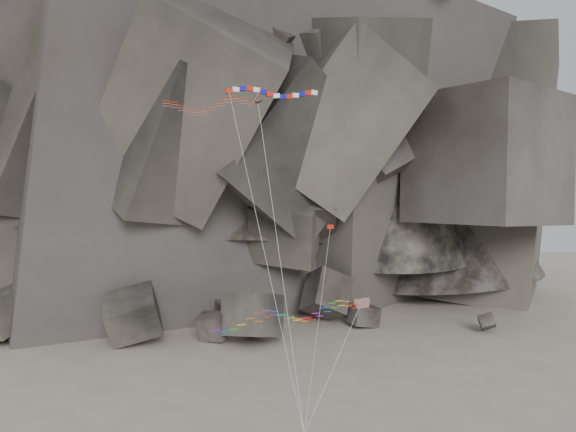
{
  "coord_description": "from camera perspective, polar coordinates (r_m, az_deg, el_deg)",
  "views": [
    {
      "loc": [
        -5.53,
        -49.59,
        22.25
      ],
      "look_at": [
        2.15,
        6.0,
        19.44
      ],
      "focal_mm": 35.0,
      "sensor_mm": 36.0,
      "label": 1
    }
  ],
  "objects": [
    {
      "name": "banner_kite",
      "position": [
        53.92,
        -1.59,
        12.14
      ],
      "size": [
        8.96,
        8.76,
        30.13
      ],
      "rotation": [
        0.0,
        0.0,
        0.19
      ],
      "color": "red",
      "rests_on": "ground"
    },
    {
      "name": "boulder_field",
      "position": [
        86.05,
        -10.21,
        -10.26
      ],
      "size": [
        80.04,
        19.66,
        9.86
      ],
      "color": "#47423F",
      "rests_on": "ground"
    },
    {
      "name": "headland",
      "position": [
        121.33,
        -5.27,
        12.22
      ],
      "size": [
        110.0,
        70.0,
        84.0
      ],
      "primitive_type": null,
      "color": "#534C44",
      "rests_on": "ground"
    },
    {
      "name": "delta_kite",
      "position": [
        50.98,
        -8.36,
        11.14
      ],
      "size": [
        12.25,
        5.54,
        29.55
      ],
      "rotation": [
        0.0,
        0.0,
        -0.37
      ],
      "color": "red",
      "rests_on": "ground"
    },
    {
      "name": "pennant_kite",
      "position": [
        49.74,
        3.85,
        -4.57
      ],
      "size": [
        3.22,
        3.54,
        17.4
      ],
      "rotation": [
        0.0,
        0.0,
        0.17
      ],
      "color": "red",
      "rests_on": "ground"
    },
    {
      "name": "parafoil_kite",
      "position": [
        52.57,
        -0.32,
        -10.03
      ],
      "size": [
        15.49,
        6.45,
        10.2
      ],
      "rotation": [
        0.0,
        0.0,
        -0.09
      ],
      "color": "#F5B00D",
      "rests_on": "ground"
    }
  ]
}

